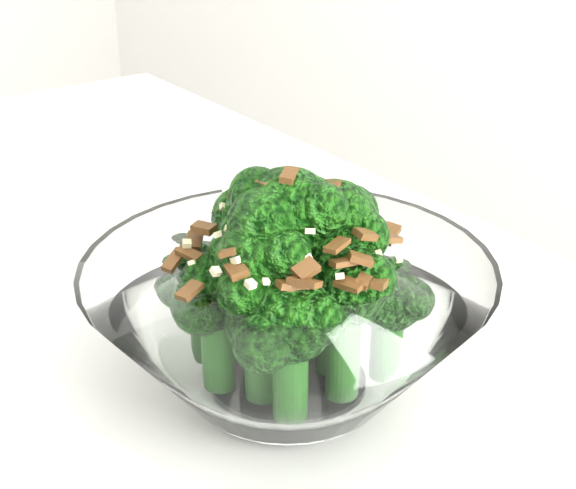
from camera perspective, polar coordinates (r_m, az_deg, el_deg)
The scene contains 1 object.
broccoli_dish at distance 0.43m, azimuth 0.05°, elevation -4.48°, with size 0.20×0.20×0.12m.
Camera 1 is at (0.16, -0.16, 1.01)m, focal length 55.00 mm.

